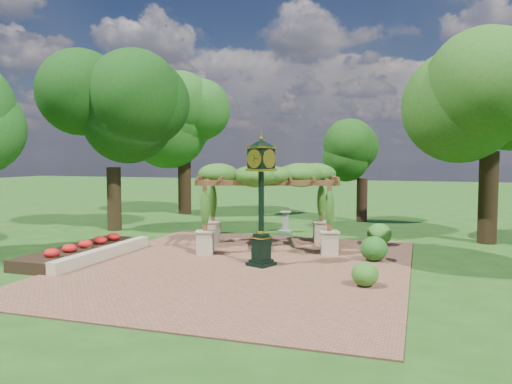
% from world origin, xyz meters
% --- Properties ---
extents(ground, '(120.00, 120.00, 0.00)m').
position_xyz_m(ground, '(0.00, 0.00, 0.00)').
color(ground, '#1E4714').
rests_on(ground, ground).
extents(brick_plaza, '(10.00, 12.00, 0.04)m').
position_xyz_m(brick_plaza, '(0.00, 1.00, 0.02)').
color(brick_plaza, brown).
rests_on(brick_plaza, ground).
extents(border_wall, '(0.35, 5.00, 0.40)m').
position_xyz_m(border_wall, '(-4.60, 0.50, 0.20)').
color(border_wall, '#C6B793').
rests_on(border_wall, ground).
extents(flower_bed, '(1.50, 5.00, 0.36)m').
position_xyz_m(flower_bed, '(-5.50, 0.50, 0.18)').
color(flower_bed, red).
rests_on(flower_bed, ground).
extents(pedestal_clock, '(1.02, 1.02, 3.94)m').
position_xyz_m(pedestal_clock, '(0.61, 1.14, 2.36)').
color(pedestal_clock, black).
rests_on(pedestal_clock, brick_plaza).
extents(pergola, '(5.61, 4.38, 3.10)m').
position_xyz_m(pergola, '(-0.11, 4.12, 2.55)').
color(pergola, '#BAAD8A').
rests_on(pergola, brick_plaza).
extents(sundial, '(0.54, 0.54, 0.94)m').
position_xyz_m(sundial, '(-0.48, 8.19, 0.41)').
color(sundial, gray).
rests_on(sundial, ground).
extents(shrub_front, '(0.80, 0.80, 0.63)m').
position_xyz_m(shrub_front, '(3.91, -0.40, 0.35)').
color(shrub_front, '#2E631C').
rests_on(shrub_front, brick_plaza).
extents(shrub_mid, '(1.09, 1.09, 0.79)m').
position_xyz_m(shrub_mid, '(3.85, 2.92, 0.43)').
color(shrub_mid, '#1C5417').
rests_on(shrub_mid, brick_plaza).
extents(shrub_back, '(1.19, 1.19, 0.82)m').
position_xyz_m(shrub_back, '(3.78, 5.96, 0.45)').
color(shrub_back, '#2D661D').
rests_on(shrub_back, brick_plaza).
extents(tree_west_near, '(4.77, 4.77, 7.48)m').
position_xyz_m(tree_west_near, '(-8.14, 6.37, 5.15)').
color(tree_west_near, '#322314').
rests_on(tree_west_near, ground).
extents(tree_west_far, '(4.25, 4.25, 8.70)m').
position_xyz_m(tree_west_far, '(-8.08, 13.47, 5.95)').
color(tree_west_far, black).
rests_on(tree_west_far, ground).
extents(tree_north, '(3.03, 3.03, 5.85)m').
position_xyz_m(tree_north, '(2.36, 13.05, 4.00)').
color(tree_north, black).
rests_on(tree_north, ground).
extents(tree_east_far, '(4.30, 4.30, 9.27)m').
position_xyz_m(tree_east_far, '(7.74, 7.90, 6.35)').
color(tree_east_far, black).
rests_on(tree_east_far, ground).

